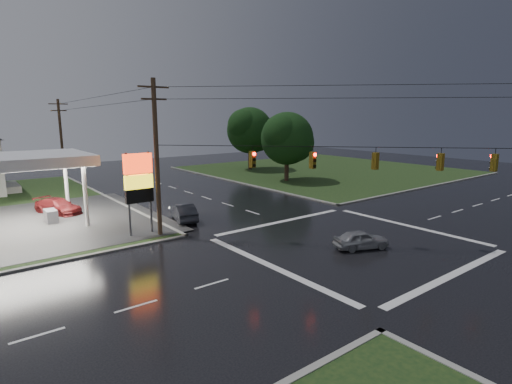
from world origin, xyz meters
TOP-DOWN VIEW (x-y plane):
  - ground at (0.00, 0.00)m, footprint 120.00×120.00m
  - grass_ne at (26.00, 26.00)m, footprint 36.00×36.00m
  - pylon_sign at (-10.50, 10.50)m, footprint 2.00×0.35m
  - utility_pole_nw at (-9.50, 9.50)m, footprint 2.20×0.32m
  - utility_pole_n at (-9.50, 38.00)m, footprint 2.20×0.32m
  - traffic_signals at (0.02, -0.02)m, footprint 26.87×26.87m
  - tree_ne_near at (14.14, 21.99)m, footprint 7.99×6.80m
  - tree_ne_far at (17.15, 33.99)m, footprint 8.46×7.20m
  - car_north at (-6.18, 12.26)m, footprint 2.58×4.58m
  - car_crossing at (-0.41, -1.17)m, footprint 3.84×2.69m
  - car_pump at (-13.84, 20.99)m, footprint 3.68×5.09m

SIDE VIEW (x-z plane):
  - ground at x=0.00m, z-range 0.00..0.00m
  - grass_ne at x=26.00m, z-range 0.00..0.08m
  - car_crossing at x=-0.41m, z-range 0.00..1.21m
  - car_pump at x=-13.84m, z-range 0.00..1.37m
  - car_north at x=-6.18m, z-range 0.00..1.43m
  - pylon_sign at x=-10.50m, z-range 1.01..7.01m
  - utility_pole_n at x=-9.50m, z-range 0.22..10.72m
  - tree_ne_near at x=14.14m, z-range 1.07..10.05m
  - utility_pole_nw at x=-9.50m, z-range 0.22..11.22m
  - tree_ne_far at x=17.15m, z-range 1.28..11.08m
  - traffic_signals at x=0.02m, z-range 5.75..7.22m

